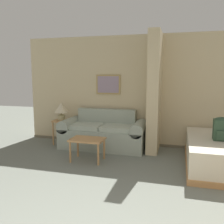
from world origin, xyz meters
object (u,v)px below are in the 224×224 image
object	(u,v)px
table_lamp	(61,109)
backpack	(223,128)
coffee_table	(87,142)
couch	(103,133)

from	to	relation	value
table_lamp	backpack	world-z (taller)	table_lamp
coffee_table	table_lamp	size ratio (longest dim) A/B	1.55
couch	table_lamp	bearing A→B (deg)	178.29
couch	table_lamp	world-z (taller)	table_lamp
coffee_table	couch	bearing A→B (deg)	88.33
couch	backpack	distance (m)	2.58
couch	backpack	world-z (taller)	backpack
table_lamp	coffee_table	bearing A→B (deg)	-43.34
table_lamp	couch	bearing A→B (deg)	-1.71
coffee_table	backpack	size ratio (longest dim) A/B	1.56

